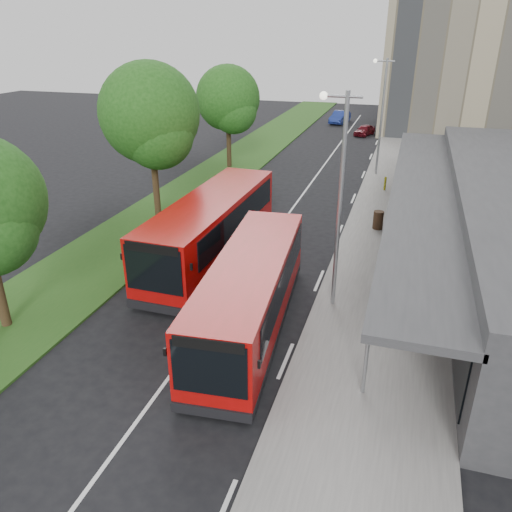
{
  "coord_description": "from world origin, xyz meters",
  "views": [
    {
      "loc": [
        6.34,
        -15.21,
        10.01
      ],
      "look_at": [
        0.88,
        2.52,
        1.5
      ],
      "focal_mm": 35.0,
      "sensor_mm": 36.0,
      "label": 1
    }
  ],
  "objects": [
    {
      "name": "kerb_dashes",
      "position": [
        3.3,
        19.0,
        0.01
      ],
      "size": [
        0.12,
        56.0,
        0.01
      ],
      "color": "silver",
      "rests_on": "ground"
    },
    {
      "name": "car_near",
      "position": [
        1.78,
        37.15,
        0.53
      ],
      "size": [
        2.18,
        3.37,
        1.07
      ],
      "primitive_type": "imported",
      "rotation": [
        0.0,
        0.0,
        -0.32
      ],
      "color": "#550C14",
      "rests_on": "ground"
    },
    {
      "name": "tree_far",
      "position": [
        -7.01,
        21.05,
        4.94
      ],
      "size": [
        4.77,
        4.77,
        7.66
      ],
      "color": "#332414",
      "rests_on": "ground"
    },
    {
      "name": "litter_bin",
      "position": [
        5.22,
        10.67,
        0.64
      ],
      "size": [
        0.6,
        0.6,
        0.97
      ],
      "primitive_type": "cylinder",
      "rotation": [
        0.0,
        0.0,
        -0.13
      ],
      "color": "#352315",
      "rests_on": "pavement"
    },
    {
      "name": "ground",
      "position": [
        0.0,
        0.0,
        0.0
      ],
      "size": [
        120.0,
        120.0,
        0.0
      ],
      "primitive_type": "plane",
      "color": "black",
      "rests_on": "ground"
    },
    {
      "name": "office_block",
      "position": [
        14.0,
        42.0,
        9.0
      ],
      "size": [
        22.0,
        12.0,
        18.0
      ],
      "primitive_type": "cube",
      "color": "tan",
      "rests_on": "ground"
    },
    {
      "name": "bus_main",
      "position": [
        1.6,
        -0.5,
        1.43
      ],
      "size": [
        3.33,
        10.02,
        2.79
      ],
      "rotation": [
        0.0,
        0.0,
        0.09
      ],
      "color": "#AF0909",
      "rests_on": "ground"
    },
    {
      "name": "bus_second",
      "position": [
        -1.89,
        4.57,
        1.57
      ],
      "size": [
        3.01,
        10.86,
        3.06
      ],
      "rotation": [
        0.0,
        0.0,
        -0.02
      ],
      "color": "#AF0909",
      "rests_on": "ground"
    },
    {
      "name": "lamp_post_far",
      "position": [
        4.12,
        22.0,
        4.72
      ],
      "size": [
        1.44,
        0.28,
        8.0
      ],
      "color": "gray",
      "rests_on": "pavement"
    },
    {
      "name": "lane_centre_line",
      "position": [
        0.0,
        15.0,
        0.01
      ],
      "size": [
        0.12,
        70.0,
        0.01
      ],
      "primitive_type": "cube",
      "color": "silver",
      "rests_on": "ground"
    },
    {
      "name": "pavement",
      "position": [
        6.0,
        20.0,
        0.07
      ],
      "size": [
        5.0,
        80.0,
        0.15
      ],
      "primitive_type": "cube",
      "color": "slate",
      "rests_on": "ground"
    },
    {
      "name": "grass_verge",
      "position": [
        -7.0,
        20.0,
        0.05
      ],
      "size": [
        5.0,
        80.0,
        0.1
      ],
      "primitive_type": "cube",
      "color": "#214B18",
      "rests_on": "ground"
    },
    {
      "name": "station_building",
      "position": [
        10.86,
        8.0,
        2.04
      ],
      "size": [
        7.7,
        26.0,
        4.0
      ],
      "color": "#313133",
      "rests_on": "ground"
    },
    {
      "name": "car_far",
      "position": [
        -1.68,
        43.57,
        0.68
      ],
      "size": [
        2.07,
        4.33,
        1.37
      ],
      "primitive_type": "imported",
      "rotation": [
        0.0,
        0.0,
        -0.15
      ],
      "color": "navy",
      "rests_on": "ground"
    },
    {
      "name": "tree_mid",
      "position": [
        -7.01,
        9.05,
        5.54
      ],
      "size": [
        5.34,
        5.34,
        8.58
      ],
      "color": "#332414",
      "rests_on": "ground"
    },
    {
      "name": "bollard",
      "position": [
        5.1,
        17.95,
        0.6
      ],
      "size": [
        0.14,
        0.14,
        0.9
      ],
      "primitive_type": "cylinder",
      "rotation": [
        0.0,
        0.0,
        -0.0
      ],
      "color": "#E1E30B",
      "rests_on": "pavement"
    },
    {
      "name": "lamp_post_near",
      "position": [
        4.12,
        2.0,
        4.72
      ],
      "size": [
        1.44,
        0.28,
        8.0
      ],
      "color": "gray",
      "rests_on": "pavement"
    }
  ]
}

